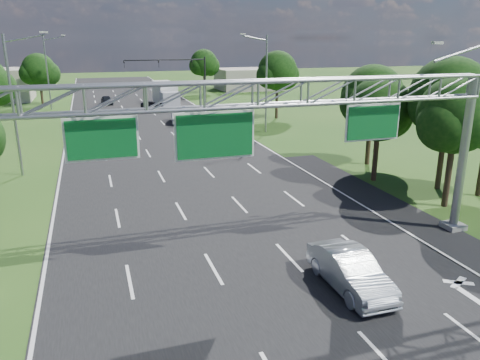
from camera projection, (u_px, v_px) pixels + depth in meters
name	position (u px, v px, depth m)	size (l,w,h in m)	color
ground	(177.00, 163.00, 37.88)	(220.00, 220.00, 0.00)	#234B16
road	(177.00, 163.00, 37.88)	(18.00, 180.00, 0.02)	black
road_flare	(408.00, 218.00, 26.30)	(3.00, 30.00, 0.02)	black
sign_gantry	(257.00, 108.00, 19.58)	(23.50, 1.00, 9.56)	gray
traffic_signal	(182.00, 69.00, 70.44)	(12.21, 0.24, 7.00)	black
streetlight_l_near	(15.00, 99.00, 32.94)	(2.97, 0.22, 10.16)	gray
streetlight_l_far	(48.00, 69.00, 64.82)	(2.97, 0.22, 10.16)	gray
streetlight_r_mid	(265.00, 79.00, 48.68)	(2.97, 0.22, 10.16)	gray
tree_cluster_right	(426.00, 108.00, 30.83)	(9.91, 14.60, 8.68)	#2D2116
tree_verge_lc	(39.00, 71.00, 69.10)	(5.76, 4.80, 7.62)	#2D2116
tree_verge_rd	(278.00, 73.00, 57.38)	(5.76, 4.80, 8.28)	#2D2116
tree_verge_re	(204.00, 64.00, 84.24)	(5.76, 4.80, 7.84)	#2D2116
building_right	(249.00, 79.00, 91.69)	(12.00, 9.00, 4.00)	#AEA492
silver_sedan	(350.00, 271.00, 18.72)	(1.65, 4.73, 1.56)	silver
car_queue_b	(150.00, 106.00, 65.53)	(1.89, 4.09, 1.14)	black
car_queue_c	(107.00, 100.00, 71.10)	(1.52, 3.79, 1.29)	black
car_queue_d	(179.00, 116.00, 55.69)	(1.69, 4.86, 1.60)	white
box_truck	(166.00, 94.00, 70.05)	(2.97, 9.05, 3.38)	silver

